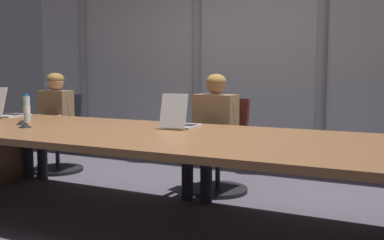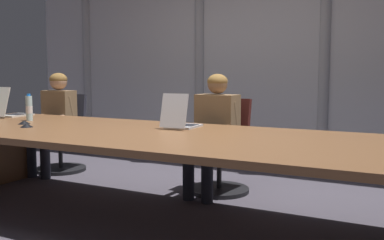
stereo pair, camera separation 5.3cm
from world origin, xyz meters
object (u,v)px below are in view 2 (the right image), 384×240
(laptop_left_end, at_px, (10,111))
(water_bottle_primary, at_px, (29,108))
(office_chair_left_end, at_px, (63,142))
(person_left_mid, at_px, (213,126))
(person_left_end, at_px, (55,116))
(office_chair_left_mid, at_px, (222,157))
(conference_mic_left_side, at_px, (27,125))
(conference_mic_middle, at_px, (24,122))
(laptop_left_mid, at_px, (181,121))

(laptop_left_end, bearing_deg, water_bottle_primary, -115.37)
(office_chair_left_end, distance_m, person_left_mid, 2.13)
(person_left_mid, xyz_separation_m, water_bottle_primary, (-1.62, -0.79, 0.17))
(person_left_end, distance_m, person_left_mid, 2.06)
(office_chair_left_mid, distance_m, conference_mic_left_side, 1.87)
(office_chair_left_mid, height_order, conference_mic_middle, office_chair_left_mid)
(person_left_end, relative_size, conference_mic_left_side, 10.79)
(office_chair_left_mid, relative_size, water_bottle_primary, 3.52)
(person_left_end, distance_m, conference_mic_left_side, 1.44)
(office_chair_left_end, relative_size, person_left_end, 0.78)
(person_left_mid, height_order, conference_mic_left_side, person_left_mid)
(office_chair_left_end, relative_size, conference_mic_middle, 8.40)
(conference_mic_left_side, bearing_deg, person_left_end, 125.29)
(laptop_left_end, distance_m, laptop_left_mid, 2.10)
(laptop_left_mid, height_order, office_chair_left_end, laptop_left_mid)
(laptop_left_end, xyz_separation_m, laptop_left_mid, (2.10, -0.03, -0.00))
(laptop_left_end, relative_size, person_left_mid, 0.38)
(person_left_end, bearing_deg, water_bottle_primary, 25.54)
(water_bottle_primary, bearing_deg, laptop_left_end, 158.53)
(conference_mic_middle, bearing_deg, laptop_left_mid, 16.00)
(person_left_end, height_order, conference_mic_left_side, person_left_end)
(office_chair_left_mid, xyz_separation_m, person_left_mid, (-0.03, -0.15, 0.32))
(office_chair_left_end, xyz_separation_m, water_bottle_primary, (0.48, -0.94, 0.50))
(laptop_left_end, relative_size, person_left_end, 0.38)
(conference_mic_left_side, bearing_deg, office_chair_left_end, 123.15)
(office_chair_left_end, bearing_deg, office_chair_left_mid, 80.61)
(water_bottle_primary, bearing_deg, office_chair_left_end, 116.99)
(laptop_left_mid, xyz_separation_m, office_chair_left_mid, (0.05, 0.77, -0.43))
(office_chair_left_mid, distance_m, water_bottle_primary, 1.96)
(person_left_mid, distance_m, conference_mic_left_side, 1.70)
(person_left_mid, xyz_separation_m, conference_mic_middle, (-1.43, -1.02, 0.07))
(person_left_mid, bearing_deg, office_chair_left_end, -90.25)
(office_chair_left_end, bearing_deg, water_bottle_primary, 17.58)
(person_left_end, bearing_deg, person_left_mid, 86.26)
(laptop_left_mid, distance_m, conference_mic_left_side, 1.33)
(person_left_mid, xyz_separation_m, conference_mic_left_side, (-1.23, -1.18, 0.07))
(water_bottle_primary, bearing_deg, person_left_end, 119.37)
(person_left_mid, distance_m, water_bottle_primary, 1.81)
(office_chair_left_end, bearing_deg, laptop_left_end, -11.62)
(laptop_left_end, bearing_deg, conference_mic_left_side, -127.35)
(laptop_left_end, distance_m, office_chair_left_end, 0.86)
(laptop_left_end, xyz_separation_m, conference_mic_middle, (0.69, -0.43, -0.04))
(person_left_mid, distance_m, conference_mic_middle, 1.76)
(office_chair_left_end, height_order, office_chair_left_mid, office_chair_left_mid)
(conference_mic_left_side, bearing_deg, office_chair_left_mid, 46.79)
(person_left_end, xyz_separation_m, conference_mic_middle, (0.63, -1.02, 0.06))
(laptop_left_mid, height_order, conference_mic_left_side, laptop_left_mid)
(laptop_left_mid, relative_size, person_left_mid, 0.33)
(conference_mic_left_side, bearing_deg, laptop_left_mid, 25.09)
(office_chair_left_mid, xyz_separation_m, person_left_end, (-2.08, -0.15, 0.33))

